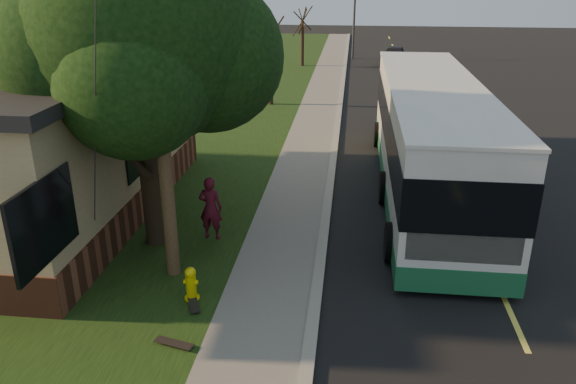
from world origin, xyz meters
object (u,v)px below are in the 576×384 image
object	(u,v)px
transit_bus	(430,136)
skateboarder	(211,208)
bare_tree_near	(270,63)
fire_hydrant	(191,284)
skateboard_spare	(174,343)
leafy_tree	(141,35)
bare_tree_far	(302,37)
dumpster	(40,194)
skateboard_main	(193,303)
utility_pole	(156,73)
traffic_signal	(354,16)
distant_car	(394,55)

from	to	relation	value
transit_bus	skateboarder	world-z (taller)	transit_bus
bare_tree_near	skateboarder	distance (m)	15.21
fire_hydrant	skateboard_spare	bearing A→B (deg)	-86.41
leafy_tree	bare_tree_far	size ratio (longest dim) A/B	1.94
bare_tree_near	dumpster	size ratio (longest dim) A/B	2.60
bare_tree_near	skateboard_main	distance (m)	18.39
leafy_tree	bare_tree_far	distance (m)	27.56
skateboarder	skateboard_main	size ratio (longest dim) A/B	2.19
fire_hydrant	skateboarder	size ratio (longest dim) A/B	0.44
fire_hydrant	leafy_tree	world-z (taller)	leafy_tree
utility_pole	bare_tree_far	world-z (taller)	utility_pole
utility_pole	skateboard_main	size ratio (longest dim) A/B	11.94
fire_hydrant	skateboarder	bearing A→B (deg)	95.24
utility_pole	skateboard_spare	size ratio (longest dim) A/B	11.43
skateboarder	skateboard_main	world-z (taller)	skateboarder
bare_tree_far	skateboarder	world-z (taller)	bare_tree_far
bare_tree_near	skateboarder	world-z (taller)	bare_tree_near
traffic_signal	dumpster	bearing A→B (deg)	-105.34
bare_tree_far	skateboarder	size ratio (longest dim) A/B	2.42
bare_tree_far	skateboard_spare	distance (m)	31.65
traffic_signal	skateboard_main	world-z (taller)	traffic_signal
skateboarder	skateboard_spare	distance (m)	4.53
leafy_tree	traffic_signal	world-z (taller)	leafy_tree
bare_tree_near	transit_bus	bearing A→B (deg)	-59.72
fire_hydrant	transit_bus	distance (m)	8.99
utility_pole	bare_tree_far	bearing A→B (deg)	89.40
bare_tree_near	transit_bus	xyz separation A→B (m)	(6.47, -11.09, -0.32)
transit_bus	dumpster	size ratio (longest dim) A/B	7.66
utility_pole	leafy_tree	distance (m)	1.94
leafy_tree	bare_tree_far	xyz separation A→B (m)	(1.17, 27.35, -3.16)
fire_hydrant	utility_pole	bearing A→B (deg)	125.38
utility_pole	skateboarder	xyz separation A→B (m)	(0.44, 1.87, -3.73)
utility_pole	skateboard_main	xyz separation A→B (m)	(0.81, -1.25, -4.51)
utility_pole	dumpster	xyz separation A→B (m)	(-4.55, 2.57, -3.86)
transit_bus	fire_hydrant	bearing A→B (deg)	-128.90
leafy_tree	skateboard_main	size ratio (longest dim) A/B	10.27
transit_bus	distant_car	distance (m)	24.54
utility_pole	skateboard_spare	xyz separation A→B (m)	(0.81, -2.59, -4.51)
bare_tree_near	skateboarder	size ratio (longest dim) A/B	2.58
traffic_signal	bare_tree_far	bearing A→B (deg)	-131.19
skateboarder	skateboard_spare	xyz separation A→B (m)	(0.36, -4.45, -0.78)
fire_hydrant	leafy_tree	size ratio (longest dim) A/B	0.09
bare_tree_far	transit_bus	distance (m)	23.85
dumpster	transit_bus	bearing A→B (deg)	17.18
utility_pole	transit_bus	size ratio (longest dim) A/B	0.72
traffic_signal	distant_car	bearing A→B (deg)	-41.54
utility_pole	bare_tree_near	world-z (taller)	utility_pole
bare_tree_near	skateboard_spare	xyz separation A→B (m)	(1.00, -19.59, -2.03)
fire_hydrant	leafy_tree	xyz separation A→B (m)	(-1.57, 2.65, 4.73)
skateboard_spare	distant_car	world-z (taller)	distant_car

